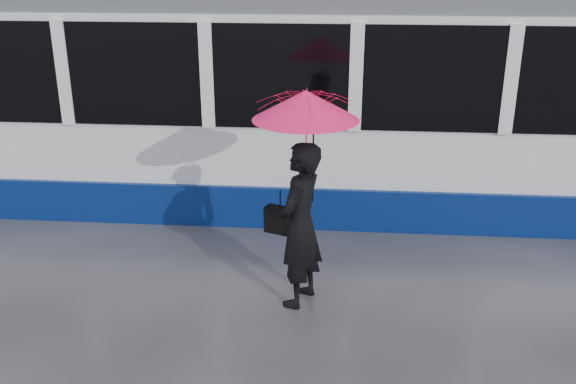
{
  "coord_description": "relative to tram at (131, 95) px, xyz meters",
  "views": [
    {
      "loc": [
        1.48,
        -7.22,
        3.83
      ],
      "look_at": [
        0.86,
        -0.13,
        1.1
      ],
      "focal_mm": 40.0,
      "sensor_mm": 36.0,
      "label": 1
    }
  ],
  "objects": [
    {
      "name": "handbag",
      "position": [
        2.69,
        -3.24,
        -0.64
      ],
      "size": [
        0.37,
        0.26,
        0.48
      ],
      "rotation": [
        0.0,
        0.0,
        -0.37
      ],
      "color": "black",
      "rests_on": "ground"
    },
    {
      "name": "tram",
      "position": [
        0.0,
        0.0,
        0.0
      ],
      "size": [
        26.0,
        2.56,
        3.35
      ],
      "color": "white",
      "rests_on": "ground"
    },
    {
      "name": "ground",
      "position": [
        1.86,
        -2.5,
        -1.64
      ],
      "size": [
        90.0,
        90.0,
        0.0
      ],
      "primitive_type": "plane",
      "color": "#2C2B31",
      "rests_on": "ground"
    },
    {
      "name": "woman",
      "position": [
        2.91,
        -3.26,
        -0.68
      ],
      "size": [
        0.68,
        0.81,
        1.91
      ],
      "primitive_type": "imported",
      "rotation": [
        0.0,
        0.0,
        -1.94
      ],
      "color": "black",
      "rests_on": "ground"
    },
    {
      "name": "rails",
      "position": [
        1.86,
        -0.0,
        -1.63
      ],
      "size": [
        34.0,
        1.51,
        0.02
      ],
      "color": "#3F3D38",
      "rests_on": "ground"
    },
    {
      "name": "umbrella",
      "position": [
        2.96,
        -3.26,
        0.45
      ],
      "size": [
        1.45,
        1.45,
        1.29
      ],
      "rotation": [
        0.0,
        0.0,
        -0.37
      ],
      "color": "#E71359",
      "rests_on": "ground"
    }
  ]
}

